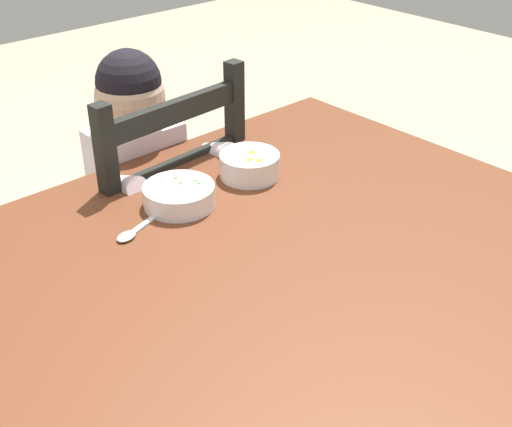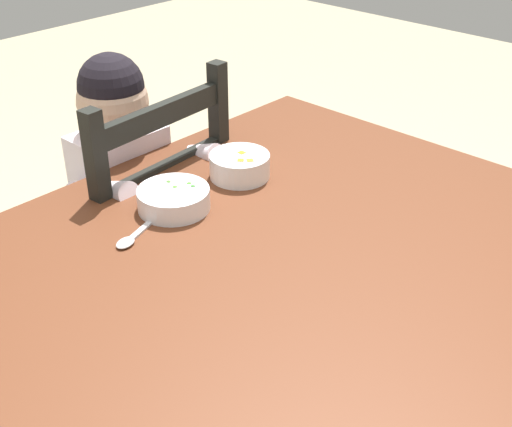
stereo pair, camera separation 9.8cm
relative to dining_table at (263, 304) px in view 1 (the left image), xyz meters
name	(u,v)px [view 1 (the left image)]	position (x,y,z in m)	size (l,w,h in m)	color
dining_table	(263,304)	(0.00, 0.00, 0.00)	(1.34, 1.06, 0.71)	#5B2E19
dining_chair	(150,237)	(0.12, 0.58, -0.18)	(0.45, 0.45, 0.92)	black
child_figure	(144,178)	(0.12, 0.57, 0.00)	(0.32, 0.31, 0.95)	white
bowl_of_peas	(179,195)	(0.02, 0.28, 0.11)	(0.15, 0.15, 0.05)	white
bowl_of_carrots	(250,165)	(0.22, 0.28, 0.12)	(0.14, 0.14, 0.06)	white
spoon	(133,232)	(-0.11, 0.25, 0.09)	(0.14, 0.06, 0.01)	silver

